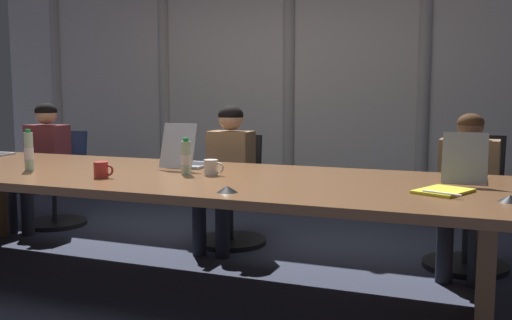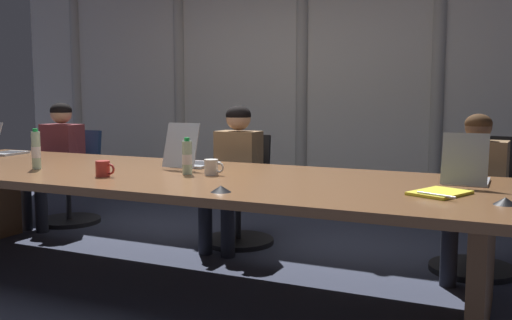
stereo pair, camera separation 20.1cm
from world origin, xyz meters
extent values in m
plane|color=#383D51|center=(0.00, 0.00, 0.00)|extent=(14.37, 14.37, 0.00)
cube|color=brown|center=(0.00, 0.00, 0.72)|extent=(4.45, 1.40, 0.05)
cube|color=black|center=(0.00, 0.00, 0.65)|extent=(3.78, 0.10, 0.06)
cube|color=brown|center=(1.98, 0.00, 0.35)|extent=(0.08, 1.19, 0.69)
cube|color=beige|center=(0.00, 2.47, 1.42)|extent=(7.19, 0.10, 2.85)
cylinder|color=#A39E96|center=(-2.88, 2.41, 1.42)|extent=(0.12, 0.12, 2.79)
cylinder|color=#A39E96|center=(-1.39, 2.41, 1.42)|extent=(0.12, 0.12, 2.79)
cylinder|color=#A39E96|center=(0.07, 2.41, 1.42)|extent=(0.12, 0.12, 2.79)
cylinder|color=#A39E96|center=(1.41, 2.41, 1.42)|extent=(0.12, 0.12, 2.79)
cube|color=#A8ADB7|center=(0.02, 0.39, 0.75)|extent=(0.26, 0.34, 0.02)
cube|color=black|center=(0.02, 0.42, 0.76)|extent=(0.21, 0.19, 0.00)
cube|color=#A8ADB7|center=(0.03, 0.17, 0.91)|extent=(0.25, 0.12, 0.30)
cube|color=black|center=(0.03, 0.18, 0.91)|extent=(0.22, 0.10, 0.27)
cube|color=#A8ADB7|center=(1.85, 0.38, 0.75)|extent=(0.24, 0.31, 0.02)
cube|color=black|center=(1.85, 0.40, 0.76)|extent=(0.21, 0.17, 0.00)
cube|color=#A8ADB7|center=(1.85, 0.18, 0.90)|extent=(0.24, 0.10, 0.28)
cube|color=black|center=(1.85, 0.18, 0.90)|extent=(0.22, 0.08, 0.25)
cube|color=navy|center=(-1.85, 1.09, 0.40)|extent=(0.52, 0.52, 0.08)
cube|color=navy|center=(-1.87, 1.31, 0.67)|extent=(0.44, 0.15, 0.45)
cylinder|color=#262628|center=(-1.85, 1.09, 0.20)|extent=(0.05, 0.05, 0.32)
cylinder|color=black|center=(-1.85, 1.09, 0.02)|extent=(0.60, 0.60, 0.04)
cube|color=black|center=(0.00, 1.09, 0.40)|extent=(0.55, 0.55, 0.08)
cube|color=black|center=(-0.04, 1.31, 0.67)|extent=(0.45, 0.19, 0.46)
cylinder|color=#262628|center=(0.00, 1.09, 0.20)|extent=(0.05, 0.05, 0.32)
cylinder|color=black|center=(0.00, 1.09, 0.02)|extent=(0.60, 0.60, 0.04)
cube|color=black|center=(1.86, 1.09, 0.40)|extent=(0.53, 0.53, 0.08)
cube|color=black|center=(1.88, 1.31, 0.70)|extent=(0.44, 0.17, 0.51)
cylinder|color=#262628|center=(1.86, 1.09, 0.20)|extent=(0.05, 0.05, 0.32)
cylinder|color=black|center=(1.86, 1.09, 0.02)|extent=(0.60, 0.60, 0.04)
cube|color=brown|center=(-1.88, 1.07, 0.70)|extent=(0.39, 0.23, 0.52)
sphere|color=tan|center=(-1.88, 1.07, 1.07)|extent=(0.20, 0.20, 0.20)
ellipsoid|color=black|center=(-1.88, 1.07, 1.09)|extent=(0.20, 0.20, 0.15)
cylinder|color=brown|center=(-1.72, 1.07, 0.77)|extent=(0.07, 0.14, 0.27)
cylinder|color=tan|center=(-1.73, 0.86, 0.66)|extent=(0.07, 0.30, 0.06)
cylinder|color=brown|center=(-2.04, 1.08, 0.77)|extent=(0.07, 0.14, 0.27)
cylinder|color=tan|center=(-2.05, 0.87, 0.66)|extent=(0.07, 0.30, 0.06)
cylinder|color=#262833|center=(-1.79, 0.87, 0.41)|extent=(0.14, 0.40, 0.13)
cylinder|color=#262833|center=(-1.80, 0.69, 0.21)|extent=(0.11, 0.11, 0.42)
cylinder|color=#262833|center=(-1.99, 0.88, 0.41)|extent=(0.14, 0.40, 0.13)
cylinder|color=#262833|center=(-2.00, 0.70, 0.21)|extent=(0.11, 0.11, 0.42)
cube|color=olive|center=(0.02, 1.07, 0.70)|extent=(0.35, 0.23, 0.51)
sphere|color=tan|center=(0.02, 1.07, 1.06)|extent=(0.20, 0.20, 0.20)
ellipsoid|color=black|center=(0.02, 1.07, 1.08)|extent=(0.21, 0.21, 0.15)
cylinder|color=olive|center=(0.16, 1.07, 0.76)|extent=(0.07, 0.14, 0.27)
cylinder|color=tan|center=(0.16, 0.86, 0.64)|extent=(0.07, 0.30, 0.06)
cylinder|color=olive|center=(-0.13, 1.08, 0.76)|extent=(0.07, 0.14, 0.27)
cylinder|color=tan|center=(-0.13, 0.87, 0.64)|extent=(0.07, 0.30, 0.06)
cylinder|color=#262833|center=(0.11, 0.87, 0.41)|extent=(0.14, 0.40, 0.13)
cylinder|color=#262833|center=(0.11, 0.69, 0.21)|extent=(0.11, 0.11, 0.42)
cylinder|color=#262833|center=(-0.09, 0.88, 0.41)|extent=(0.14, 0.40, 0.13)
cylinder|color=#262833|center=(-0.09, 0.70, 0.21)|extent=(0.11, 0.11, 0.42)
cube|color=olive|center=(1.86, 1.07, 0.69)|extent=(0.41, 0.24, 0.49)
sphere|color=brown|center=(1.86, 1.07, 1.03)|extent=(0.18, 0.18, 0.18)
ellipsoid|color=#472D19|center=(1.86, 1.07, 1.05)|extent=(0.18, 0.18, 0.13)
cylinder|color=olive|center=(2.03, 1.06, 0.75)|extent=(0.08, 0.14, 0.27)
cylinder|color=brown|center=(2.01, 0.85, 0.63)|extent=(0.08, 0.30, 0.06)
cylinder|color=olive|center=(1.69, 1.08, 0.75)|extent=(0.08, 0.14, 0.27)
cylinder|color=brown|center=(1.68, 0.87, 0.63)|extent=(0.08, 0.30, 0.06)
cylinder|color=#262833|center=(1.95, 0.87, 0.41)|extent=(0.15, 0.41, 0.13)
cylinder|color=#262833|center=(1.94, 0.69, 0.21)|extent=(0.11, 0.11, 0.42)
cylinder|color=#262833|center=(1.75, 0.88, 0.41)|extent=(0.15, 0.41, 0.13)
cylinder|color=#262833|center=(1.74, 0.70, 0.21)|extent=(0.11, 0.11, 0.42)
cylinder|color=#ADD1B2|center=(-0.90, -0.22, 0.87)|extent=(0.06, 0.06, 0.26)
cylinder|color=white|center=(-0.90, -0.22, 0.86)|extent=(0.06, 0.06, 0.08)
cylinder|color=green|center=(-0.90, -0.22, 1.01)|extent=(0.03, 0.03, 0.02)
cylinder|color=#ADD1B2|center=(0.18, 0.00, 0.85)|extent=(0.06, 0.06, 0.21)
cylinder|color=white|center=(0.18, 0.00, 0.84)|extent=(0.06, 0.06, 0.06)
cylinder|color=green|center=(0.18, 0.00, 0.97)|extent=(0.03, 0.03, 0.02)
cylinder|color=white|center=(0.34, 0.03, 0.79)|extent=(0.09, 0.09, 0.10)
torus|color=white|center=(0.40, 0.03, 0.79)|extent=(0.07, 0.01, 0.07)
cylinder|color=#B2332D|center=(-0.24, -0.32, 0.79)|extent=(0.09, 0.09, 0.10)
torus|color=#B2332D|center=(-0.18, -0.32, 0.79)|extent=(0.07, 0.01, 0.07)
cone|color=black|center=(2.07, -0.26, 0.76)|extent=(0.11, 0.11, 0.03)
cone|color=black|center=(0.70, -0.51, 0.76)|extent=(0.11, 0.11, 0.03)
cube|color=yellow|center=(1.76, -0.10, 0.75)|extent=(0.32, 0.36, 0.02)
cylinder|color=silver|center=(1.76, -0.24, 0.76)|extent=(0.20, 0.09, 0.01)
camera|label=1|loc=(1.93, -3.22, 1.26)|focal=40.19mm
camera|label=2|loc=(2.11, -3.14, 1.26)|focal=40.19mm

